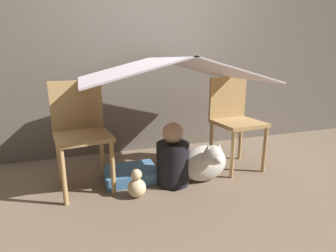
% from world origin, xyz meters
% --- Properties ---
extents(ground_plane, '(8.80, 8.80, 0.00)m').
position_xyz_m(ground_plane, '(0.00, 0.00, 0.00)').
color(ground_plane, '#7A6651').
extents(wall_back, '(7.00, 0.05, 2.50)m').
position_xyz_m(wall_back, '(0.00, 1.03, 1.25)').
color(wall_back, '#6B6056').
rests_on(wall_back, ground_plane).
extents(chair_left, '(0.47, 0.47, 0.88)m').
position_xyz_m(chair_left, '(-0.72, 0.24, 0.50)').
color(chair_left, tan).
rests_on(chair_left, ground_plane).
extents(chair_right, '(0.44, 0.44, 0.88)m').
position_xyz_m(chair_right, '(0.71, 0.24, 0.50)').
color(chair_right, tan).
rests_on(chair_right, ground_plane).
extents(sheet_canopy, '(1.43, 1.12, 0.20)m').
position_xyz_m(sheet_canopy, '(0.00, 0.17, 0.98)').
color(sheet_canopy, silver).
extents(person_front, '(0.28, 0.28, 0.55)m').
position_xyz_m(person_front, '(-0.00, 0.04, 0.23)').
color(person_front, black).
rests_on(person_front, ground_plane).
extents(dog, '(0.42, 0.37, 0.40)m').
position_xyz_m(dog, '(0.28, -0.02, 0.18)').
color(dog, silver).
rests_on(dog, ground_plane).
extents(floor_cushion, '(0.46, 0.37, 0.10)m').
position_xyz_m(floor_cushion, '(-0.33, 0.24, 0.05)').
color(floor_cushion, '#4C7FB2').
rests_on(floor_cushion, ground_plane).
extents(plush_toy, '(0.15, 0.15, 0.23)m').
position_xyz_m(plush_toy, '(-0.34, -0.08, 0.09)').
color(plush_toy, beige).
rests_on(plush_toy, ground_plane).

